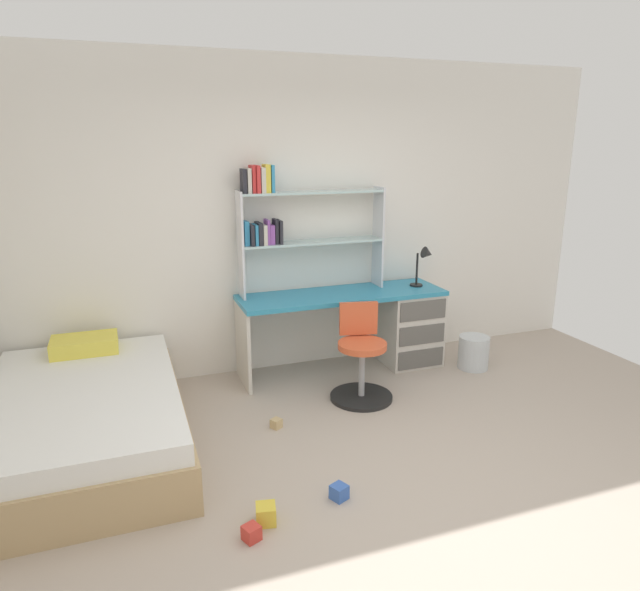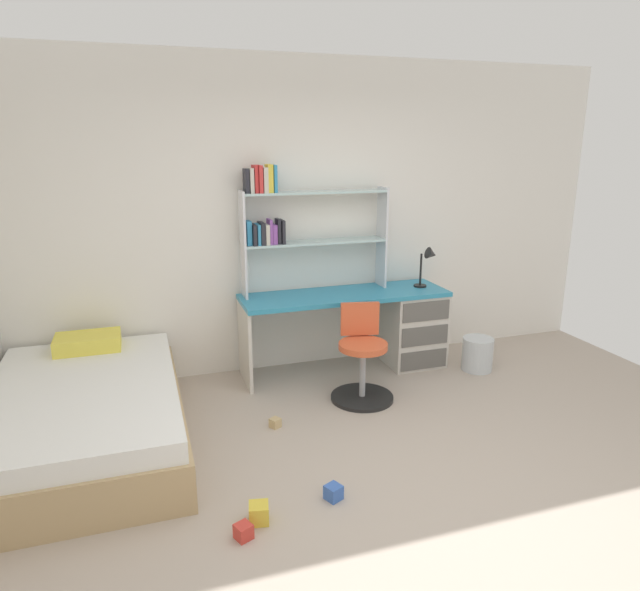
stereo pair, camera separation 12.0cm
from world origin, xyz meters
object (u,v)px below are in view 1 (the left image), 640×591
toy_block_red_1 (251,533)px  toy_block_blue_3 (339,492)px  bed_platform (85,419)px  waste_bin (474,352)px  swivel_chair (361,362)px  toy_block_yellow_2 (266,514)px  toy_block_natural_0 (276,423)px  desk (391,322)px  desk_lamp (425,260)px  bookshelf_hutch (289,218)px

toy_block_red_1 → toy_block_blue_3: 0.60m
bed_platform → waste_bin: (3.38, 0.33, -0.07)m
swivel_chair → toy_block_yellow_2: (-1.15, -1.30, -0.25)m
toy_block_natural_0 → bed_platform: bearing=173.1°
desk → toy_block_yellow_2: 2.59m
toy_block_natural_0 → toy_block_yellow_2: toy_block_yellow_2 is taller
desk → waste_bin: (0.69, -0.38, -0.26)m
desk_lamp → toy_block_natural_0: size_ratio=5.45×
toy_block_red_1 → desk_lamp: bearing=42.6°
bookshelf_hutch → desk_lamp: bookshelf_hutch is taller
toy_block_natural_0 → toy_block_blue_3: toy_block_blue_3 is taller
toy_block_red_1 → swivel_chair: bearing=48.2°
bed_platform → toy_block_yellow_2: 1.54m
desk → bed_platform: (-2.69, -0.71, -0.19)m
waste_bin → toy_block_yellow_2: bearing=-147.8°
toy_block_blue_3 → toy_block_natural_0: bearing=97.2°
swivel_chair → desk_lamp: bearing=32.4°
desk → bed_platform: desk is taller
swivel_chair → desk: bearing=46.3°
desk_lamp → swivel_chair: (-0.89, -0.56, -0.69)m
desk_lamp → swivel_chair: 1.26m
waste_bin → desk: bearing=151.1°
bed_platform → toy_block_blue_3: 1.83m
toy_block_yellow_2 → toy_block_red_1: bearing=-134.7°
bookshelf_hutch → bed_platform: 2.29m
bookshelf_hutch → toy_block_natural_0: bearing=-112.7°
waste_bin → toy_block_blue_3: size_ratio=3.46×
bed_platform → toy_block_red_1: size_ratio=23.84×
toy_block_yellow_2 → toy_block_natural_0: bearing=71.4°
toy_block_red_1 → toy_block_blue_3: size_ratio=0.94×
bookshelf_hutch → toy_block_red_1: 2.72m
desk_lamp → toy_block_yellow_2: 2.92m
desk → bed_platform: bearing=-165.3°
swivel_chair → waste_bin: (1.25, 0.22, -0.15)m
toy_block_red_1 → toy_block_blue_3: bearing=16.9°
desk_lamp → toy_block_natural_0: 2.12m
waste_bin → toy_block_natural_0: 2.12m
swivel_chair → toy_block_yellow_2: 1.76m
desk_lamp → bed_platform: size_ratio=0.19×
desk_lamp → bed_platform: 3.18m
desk_lamp → bed_platform: (-3.01, -0.68, -0.77)m
desk_lamp → bed_platform: desk_lamp is taller
waste_bin → toy_block_red_1: waste_bin is taller
desk → toy_block_natural_0: size_ratio=26.84×
toy_block_natural_0 → toy_block_blue_3: size_ratio=0.79×
desk → bookshelf_hutch: bookshelf_hutch is taller
desk_lamp → bookshelf_hutch: bearing=171.2°
bookshelf_hutch → toy_block_red_1: size_ratio=15.74×
bed_platform → toy_block_red_1: (0.86, -1.30, -0.19)m
desk → toy_block_yellow_2: bearing=-132.3°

